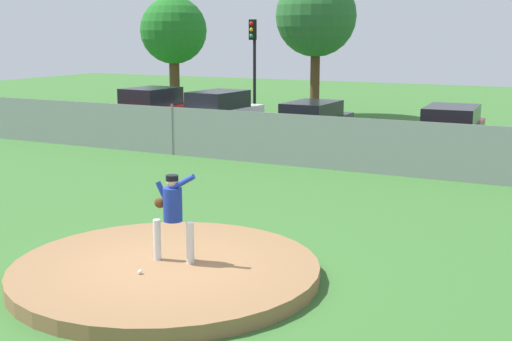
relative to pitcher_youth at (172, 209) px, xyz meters
name	(u,v)px	position (x,y,z in m)	size (l,w,h in m)	color
ground_plane	(304,201)	(-0.05, 5.83, -1.17)	(80.00, 80.00, 0.00)	#386B2D
asphalt_strip	(398,149)	(-0.05, 14.33, -1.16)	(44.00, 7.00, 0.01)	#2B2B2D
pitchers_mound	(166,271)	(-0.05, -0.17, -1.04)	(5.20, 5.20, 0.25)	olive
pitcher_youth	(172,209)	(0.00, 0.00, 0.00)	(0.83, 0.32, 1.55)	silver
baseball	(140,272)	(-0.13, -0.78, -0.88)	(0.07, 0.07, 0.07)	white
chainlink_fence	(358,145)	(-0.05, 9.83, -0.36)	(32.64, 0.07, 1.72)	gray
parked_car_white	(218,114)	(-7.66, 14.82, -0.34)	(2.07, 4.55, 1.74)	silver
parked_car_red	(151,111)	(-10.48, 14.14, -0.32)	(2.09, 4.15, 1.81)	#A81919
parked_car_burgundy	(451,130)	(1.67, 14.67, -0.40)	(2.08, 4.62, 1.58)	maroon
parked_car_charcoal	(312,123)	(-3.31, 14.19, -0.42)	(1.85, 4.43, 1.55)	#232328
traffic_cone_orange	(391,133)	(-0.91, 16.39, -0.91)	(0.40, 0.40, 0.55)	orange
traffic_light_near	(254,52)	(-8.00, 18.64, 2.01)	(0.28, 0.46, 4.63)	black
tree_broad_left	(173,31)	(-15.68, 23.74, 2.96)	(3.75, 3.75, 6.04)	#4C331E
tree_bushy_near	(316,17)	(-6.40, 22.10, 3.63)	(3.89, 3.89, 6.78)	#4C331E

